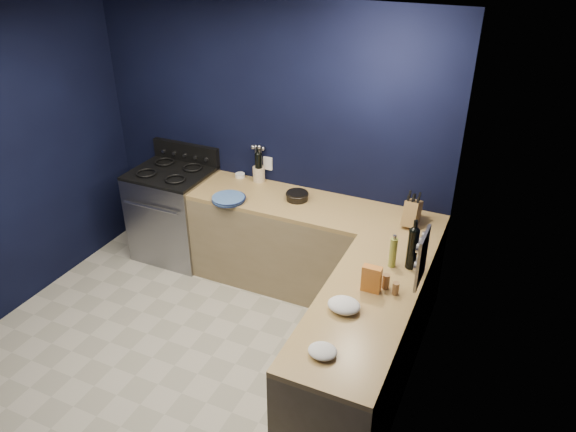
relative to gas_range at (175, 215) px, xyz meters
The scene contains 27 objects.
floor 1.76m from the gas_range, 56.78° to the right, with size 3.50×3.50×0.02m, color #B4AE9D.
ceiling 2.74m from the gas_range, 56.78° to the right, with size 3.50×3.50×0.02m, color silver.
wall_back 1.30m from the gas_range, 20.08° to the left, with size 3.50×0.02×2.60m, color black.
wall_right 3.16m from the gas_range, 27.83° to the right, with size 0.02×3.50×2.60m, color black.
cab_back 1.53m from the gas_range, ahead, with size 2.30×0.63×0.86m, color #877553.
top_back 1.59m from the gas_range, ahead, with size 2.30×0.63×0.04m, color brown.
cab_right 2.62m from the gas_range, 25.64° to the right, with size 0.63×1.67×0.86m, color #877553.
top_right 2.66m from the gas_range, 25.64° to the right, with size 0.63×1.67×0.04m, color brown.
gas_range is the anchor object (origin of this frame).
oven_door 0.32m from the gas_range, 90.00° to the right, with size 0.59×0.02×0.42m, color black.
cooktop 0.48m from the gas_range, ahead, with size 0.76×0.66×0.03m, color black.
backguard 0.65m from the gas_range, 90.00° to the left, with size 0.76×0.06×0.20m, color black.
spice_panel 2.89m from the gas_range, 18.08° to the right, with size 0.02×0.28×0.38m, color gray.
wall_outlet 1.16m from the gas_range, 18.88° to the left, with size 0.09×0.02×0.13m, color white.
plate_stack 0.94m from the gas_range, 15.52° to the right, with size 0.30×0.30×0.04m, color #3C63A4.
ramekin 0.83m from the gas_range, 22.79° to the left, with size 0.10×0.10×0.04m, color white.
utensil_crock 1.03m from the gas_range, 17.54° to the left, with size 0.12×0.12×0.15m, color #FAE9C2.
wine_bottle_back 1.07m from the gas_range, 16.69° to the left, with size 0.07×0.07×0.29m, color black.
lemon_basket 1.44m from the gas_range, ahead, with size 0.20×0.20×0.08m, color black.
knife_block 2.46m from the gas_range, ahead, with size 0.11×0.19×0.21m, color brown.
wine_bottle_right 2.68m from the gas_range, 12.99° to the right, with size 0.08×0.08×0.31m, color black.
oil_bottle 2.56m from the gas_range, 14.59° to the right, with size 0.05×0.05×0.23m, color olive.
spice_jar_near 2.66m from the gas_range, 20.42° to the right, with size 0.05×0.05×0.11m, color olive.
spice_jar_far 2.75m from the gas_range, 20.61° to the right, with size 0.05×0.05×0.09m, color olive.
crouton_bag 2.62m from the gas_range, 22.56° to the right, with size 0.13×0.06×0.19m, color #C44620.
towel_front 2.64m from the gas_range, 29.07° to the right, with size 0.22×0.19×0.08m, color white.
towel_end 2.89m from the gas_range, 36.66° to the right, with size 0.18×0.16×0.05m, color white.
Camera 1 is at (2.17, -2.56, 3.18)m, focal length 33.83 mm.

